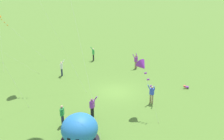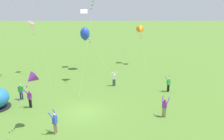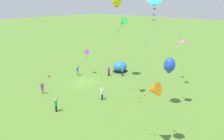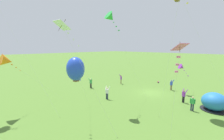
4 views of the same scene
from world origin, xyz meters
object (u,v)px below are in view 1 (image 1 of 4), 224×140
Objects in this scene: toddler_crawling at (186,87)px; person_far_back at (62,114)px; person_watching_sky at (152,93)px; person_with_toddler at (92,106)px; person_center_field at (62,68)px; popup_tent at (80,129)px; kite_purple at (142,66)px; person_flying_kite at (136,61)px; person_near_tent at (93,53)px.

toddler_crawling is 0.32× the size of person_far_back.
person_far_back is 0.91× the size of person_watching_sky.
person_with_toddler and person_center_field have the same top height.
person_far_back is at bearing -156.86° from person_center_field.
person_far_back is at bearing 128.70° from person_watching_sky.
person_with_toddler is 1.00× the size of person_watching_sky.
popup_tent is 0.59× the size of kite_purple.
toddler_crawling is at bearing -46.49° from person_far_back.
popup_tent reaches higher than person_with_toddler.
popup_tent is at bearing -178.40° from person_with_toddler.
person_flying_kite is 9.20m from person_center_field.
person_with_toddler is at bearing 128.05° from person_watching_sky.
popup_tent is 13.22m from person_center_field.
popup_tent is 5.10× the size of toddler_crawling.
kite_purple is (5.23, -3.71, 3.22)m from popup_tent.
kite_purple reaches higher than person_near_tent.
person_far_back is (-16.16, -2.27, -0.03)m from person_near_tent.
toddler_crawling is 7.81m from person_flying_kite.
person_with_toddler is 1.00× the size of person_center_field.
person_near_tent is at bearing 13.53° from popup_tent.
kite_purple is at bearing -58.94° from person_far_back.
person_near_tent is 15.35m from kite_purple.
person_near_tent is 1.00× the size of person_with_toddler.
person_near_tent is at bearing 73.01° from person_flying_kite.
popup_tent reaches higher than person_far_back.
person_near_tent is 1.00× the size of person_watching_sky.
person_far_back is 7.47m from kite_purple.
person_flying_kite is at bearing 50.23° from toddler_crawling.
person_with_toddler is (-7.67, 7.87, 0.82)m from toddler_crawling.
kite_purple reaches higher than person_flying_kite.
toddler_crawling is 14.08m from person_center_field.
person_near_tent is 0.40× the size of kite_purple.
kite_purple is (-10.82, -1.91, 3.21)m from person_flying_kite.
person_flying_kite is 1.10× the size of person_far_back.
person_watching_sky is (-10.92, -8.80, 0.00)m from person_near_tent.
person_center_field is 1.10× the size of person_far_back.
kite_purple is at bearing 156.22° from person_watching_sky.
person_with_toddler is at bearing 1.60° from popup_tent.
popup_tent is 13.56m from toddler_crawling.
kite_purple is (-5.85, 4.06, 4.03)m from toddler_crawling.
person_with_toddler reaches higher than toddler_crawling.
person_near_tent and person_watching_sky have the same top height.
person_watching_sky is (-4.65, -10.76, 0.00)m from person_center_field.
person_flying_kite is 9.44m from person_watching_sky.
person_flying_kite is at bearing 10.01° from kite_purple.
kite_purple reaches higher than person_far_back.
toddler_crawling is 13.56m from person_far_back.
person_near_tent is 6.57m from person_center_field.
person_far_back is (-14.29, 3.85, -0.03)m from person_flying_kite.
person_flying_kite is 14.80m from person_far_back.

